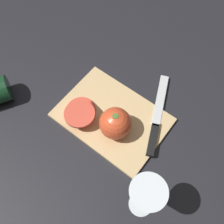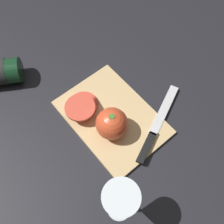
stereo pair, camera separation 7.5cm
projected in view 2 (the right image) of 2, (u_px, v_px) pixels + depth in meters
The scene contains 6 objects.
ground_plane at pixel (99, 117), 0.79m from camera, with size 3.00×3.00×0.00m, color black.
cutting_board at pixel (112, 117), 0.79m from camera, with size 0.32×0.22×0.01m.
wine_glass at pixel (120, 201), 0.56m from camera, with size 0.08×0.08×0.18m.
whole_tomato at pixel (113, 123), 0.72m from camera, with size 0.09×0.09×0.09m.
knife at pixel (151, 137), 0.75m from camera, with size 0.13×0.27×0.01m.
tomato_slice_stack_near at pixel (82, 106), 0.78m from camera, with size 0.11×0.11×0.04m.
Camera 2 is at (0.29, -0.19, 0.71)m, focal length 42.00 mm.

